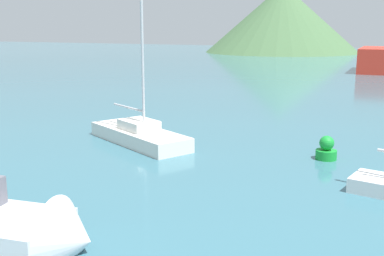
% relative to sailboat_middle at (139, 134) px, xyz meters
% --- Properties ---
extents(sailboat_middle, '(6.04, 4.31, 8.02)m').
position_rel_sailboat_middle_xyz_m(sailboat_middle, '(0.00, 0.00, 0.00)').
color(sailboat_middle, white).
rests_on(sailboat_middle, ground_plane).
extents(buoy_marker, '(0.84, 0.84, 0.96)m').
position_rel_sailboat_middle_xyz_m(buoy_marker, '(8.21, 0.83, -0.04)').
color(buoy_marker, green).
rests_on(buoy_marker, ground_plane).
extents(hill_west, '(30.43, 30.43, 13.23)m').
position_rel_sailboat_middle_xyz_m(hill_west, '(-13.94, 78.43, 6.18)').
color(hill_west, '#476B42').
rests_on(hill_west, ground_plane).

